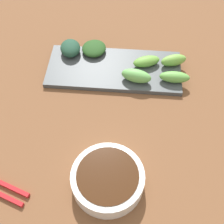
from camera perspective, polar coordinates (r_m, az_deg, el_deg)
name	(u,v)px	position (r m, az deg, el deg)	size (l,w,h in m)	color
tabletop	(114,119)	(0.68, 0.40, -1.29)	(2.10, 2.10, 0.02)	brown
sauce_bowl	(109,179)	(0.58, -0.53, -12.63)	(0.14, 0.14, 0.04)	white
serving_plate	(114,69)	(0.76, 0.40, 8.12)	(0.14, 0.33, 0.01)	#444A4E
broccoli_stalk_0	(136,76)	(0.71, 4.64, 6.86)	(0.03, 0.07, 0.03)	#66B056
broccoli_stalk_1	(175,77)	(0.73, 11.80, 6.52)	(0.03, 0.07, 0.03)	#63AA4A
broccoli_stalk_2	(174,60)	(0.76, 11.62, 9.60)	(0.03, 0.06, 0.03)	#73AD46
broccoli_stalk_3	(146,61)	(0.75, 6.55, 9.53)	(0.03, 0.07, 0.02)	#65A13E
broccoli_leafy_4	(94,48)	(0.79, -3.45, 11.97)	(0.06, 0.06, 0.02)	#234A1D
broccoli_leafy_5	(70,48)	(0.79, -7.92, 11.93)	(0.06, 0.05, 0.03)	#204532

